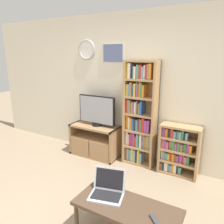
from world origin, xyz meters
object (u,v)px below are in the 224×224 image
object	(u,v)px
television	(97,111)
laptop	(108,189)
bookshelf_short	(178,150)
bookshelf_tall	(139,115)
coffee_table	(126,209)
tv_stand	(95,140)
remote_near_laptop	(155,221)

from	to	relation	value
television	laptop	size ratio (longest dim) A/B	1.77
bookshelf_short	television	bearing A→B (deg)	-176.54
bookshelf_tall	coffee_table	size ratio (longest dim) A/B	1.67
tv_stand	laptop	bearing A→B (deg)	-51.29
tv_stand	laptop	distance (m)	1.84
television	bookshelf_tall	size ratio (longest dim) A/B	0.41
tv_stand	remote_near_laptop	bearing A→B (deg)	-41.97
television	bookshelf_tall	bearing A→B (deg)	7.14
television	coffee_table	xyz separation A→B (m)	(1.37, -1.52, -0.53)
bookshelf_tall	bookshelf_short	bearing A→B (deg)	-0.88
coffee_table	laptop	xyz separation A→B (m)	(-0.26, 0.07, 0.11)
tv_stand	coffee_table	bearing A→B (deg)	-46.68
coffee_table	television	bearing A→B (deg)	132.00
bookshelf_tall	tv_stand	bearing A→B (deg)	-171.27
bookshelf_tall	bookshelf_short	world-z (taller)	bookshelf_tall
television	tv_stand	bearing A→B (deg)	-142.65
tv_stand	television	distance (m)	0.59
bookshelf_short	coffee_table	distance (m)	1.62
coffee_table	remote_near_laptop	xyz separation A→B (m)	(0.32, -0.06, 0.05)
bookshelf_tall	laptop	bearing A→B (deg)	-79.14
bookshelf_short	remote_near_laptop	size ratio (longest dim) A/B	5.71
television	remote_near_laptop	distance (m)	2.37
television	laptop	world-z (taller)	television
bookshelf_short	laptop	bearing A→B (deg)	-104.13
tv_stand	television	size ratio (longest dim) A/B	1.26
bookshelf_tall	bookshelf_short	xyz separation A→B (m)	(0.69, -0.01, -0.48)
tv_stand	remote_near_laptop	world-z (taller)	tv_stand
tv_stand	television	xyz separation A→B (m)	(0.04, 0.03, 0.59)
tv_stand	bookshelf_tall	world-z (taller)	bookshelf_tall
laptop	tv_stand	bearing A→B (deg)	114.25
bookshelf_short	remote_near_laptop	world-z (taller)	bookshelf_short
bookshelf_short	laptop	xyz separation A→B (m)	(-0.39, -1.55, 0.06)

